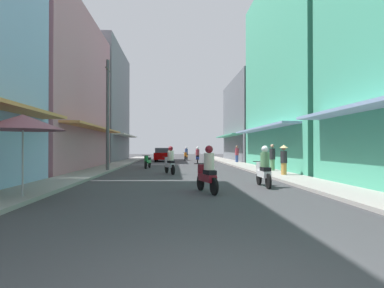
# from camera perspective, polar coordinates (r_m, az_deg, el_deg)

# --- Properties ---
(ground_plane) EXTENTS (101.04, 101.04, 0.00)m
(ground_plane) POSITION_cam_1_polar(r_m,az_deg,el_deg) (22.17, -2.18, -4.51)
(ground_plane) COLOR #38383A
(sidewalk_left) EXTENTS (1.85, 53.93, 0.12)m
(sidewalk_left) POSITION_cam_1_polar(r_m,az_deg,el_deg) (22.67, -15.41, -4.25)
(sidewalk_left) COLOR gray
(sidewalk_left) RESTS_ON ground
(sidewalk_right) EXTENTS (1.85, 53.93, 0.12)m
(sidewalk_right) POSITION_cam_1_polar(r_m,az_deg,el_deg) (22.85, 10.95, -4.23)
(sidewalk_right) COLOR #9E9991
(sidewalk_right) RESTS_ON ground
(building_left_mid) EXTENTS (7.05, 13.42, 10.61)m
(building_left_mid) POSITION_cam_1_polar(r_m,az_deg,el_deg) (24.17, -24.53, 8.47)
(building_left_mid) COLOR #B7727F
(building_left_mid) RESTS_ON ground
(building_left_far) EXTENTS (7.05, 11.93, 12.24)m
(building_left_far) POSITION_cam_1_polar(r_m,az_deg,el_deg) (36.99, -16.90, 6.58)
(building_left_far) COLOR slate
(building_left_far) RESTS_ON ground
(building_right_mid) EXTENTS (7.05, 13.46, 13.55)m
(building_right_mid) POSITION_cam_1_polar(r_m,az_deg,el_deg) (24.56, 20.06, 11.79)
(building_right_mid) COLOR #4CB28C
(building_right_mid) RESTS_ON ground
(building_right_far) EXTENTS (7.05, 12.73, 9.05)m
(building_right_far) POSITION_cam_1_polar(r_m,az_deg,el_deg) (37.10, 11.65, 4.07)
(building_right_far) COLOR slate
(building_right_far) RESTS_ON ground
(motorbike_maroon) EXTENTS (0.68, 1.77, 1.58)m
(motorbike_maroon) POSITION_cam_1_polar(r_m,az_deg,el_deg) (10.78, 2.70, -4.91)
(motorbike_maroon) COLOR black
(motorbike_maroon) RESTS_ON ground
(motorbike_orange) EXTENTS (0.62, 1.79, 1.58)m
(motorbike_orange) POSITION_cam_1_polar(r_m,az_deg,el_deg) (37.27, -1.05, -1.83)
(motorbike_orange) COLOR black
(motorbike_orange) RESTS_ON ground
(motorbike_blue) EXTENTS (0.55, 1.81, 1.58)m
(motorbike_blue) POSITION_cam_1_polar(r_m,az_deg,el_deg) (29.95, 0.98, -2.14)
(motorbike_blue) COLOR black
(motorbike_blue) RESTS_ON ground
(motorbike_green) EXTENTS (0.56, 1.80, 0.96)m
(motorbike_green) POSITION_cam_1_polar(r_m,az_deg,el_deg) (23.43, -7.86, -3.06)
(motorbike_green) COLOR black
(motorbike_green) RESTS_ON ground
(motorbike_silver) EXTENTS (0.72, 1.75, 1.58)m
(motorbike_silver) POSITION_cam_1_polar(r_m,az_deg,el_deg) (18.35, -3.95, -3.12)
(motorbike_silver) COLOR black
(motorbike_silver) RESTS_ON ground
(motorbike_white) EXTENTS (0.55, 1.81, 1.58)m
(motorbike_white) POSITION_cam_1_polar(r_m,az_deg,el_deg) (12.65, 12.55, -4.25)
(motorbike_white) COLOR black
(motorbike_white) RESTS_ON ground
(parked_car) EXTENTS (1.86, 4.14, 1.45)m
(parked_car) POSITION_cam_1_polar(r_m,az_deg,el_deg) (34.90, -5.09, -1.86)
(parked_car) COLOR #8C0000
(parked_car) RESTS_ON ground
(pedestrian_foreground) EXTENTS (0.44, 0.44, 1.64)m
(pedestrian_foreground) POSITION_cam_1_polar(r_m,az_deg,el_deg) (17.07, 15.93, -2.55)
(pedestrian_foreground) COLOR #BF8C3F
(pedestrian_foreground) RESTS_ON ground
(pedestrian_crossing) EXTENTS (0.34, 0.34, 1.70)m
(pedestrian_crossing) POSITION_cam_1_polar(r_m,az_deg,el_deg) (20.04, 14.02, -2.47)
(pedestrian_crossing) COLOR #598C59
(pedestrian_crossing) RESTS_ON ground
(pedestrian_far) EXTENTS (0.34, 0.34, 1.68)m
(pedestrian_far) POSITION_cam_1_polar(r_m,az_deg,el_deg) (30.75, 7.94, -1.84)
(pedestrian_far) COLOR #334C8C
(pedestrian_far) RESTS_ON ground
(vendor_umbrella) EXTENTS (2.33, 2.33, 2.46)m
(vendor_umbrella) POSITION_cam_1_polar(r_m,az_deg,el_deg) (10.42, -27.73, 3.42)
(vendor_umbrella) COLOR #99999E
(vendor_umbrella) RESTS_ON ground
(utility_pole) EXTENTS (0.20, 1.20, 6.94)m
(utility_pole) POSITION_cam_1_polar(r_m,az_deg,el_deg) (20.68, -14.69, 5.07)
(utility_pole) COLOR #4C4C4F
(utility_pole) RESTS_ON ground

